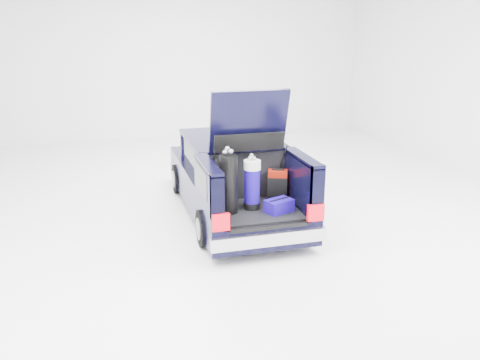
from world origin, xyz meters
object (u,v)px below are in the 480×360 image
object	(u,v)px
car	(232,177)
blue_duffel	(279,206)
black_golf_bag	(228,184)
red_suitcase	(278,185)
blue_golf_bag	(252,184)

from	to	relation	value
car	blue_duffel	size ratio (longest dim) A/B	9.35
black_golf_bag	blue_duffel	xyz separation A→B (m)	(0.78, -0.19, -0.37)
red_suitcase	black_golf_bag	bearing A→B (deg)	-135.99
car	black_golf_bag	xyz separation A→B (m)	(-0.46, -1.60, 0.40)
blue_golf_bag	blue_duffel	distance (m)	0.55
blue_duffel	car	bearing A→B (deg)	78.77
car	blue_golf_bag	xyz separation A→B (m)	(-0.05, -1.52, 0.34)
black_golf_bag	blue_golf_bag	xyz separation A→B (m)	(0.41, 0.08, -0.06)
red_suitcase	blue_golf_bag	size ratio (longest dim) A/B	0.59
blue_golf_bag	blue_duffel	bearing A→B (deg)	-55.20
black_golf_bag	blue_duffel	world-z (taller)	black_golf_bag
red_suitcase	car	bearing A→B (deg)	133.94
car	red_suitcase	bearing A→B (deg)	-67.26
black_golf_bag	blue_golf_bag	bearing A→B (deg)	34.00
red_suitcase	blue_golf_bag	world-z (taller)	blue_golf_bag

